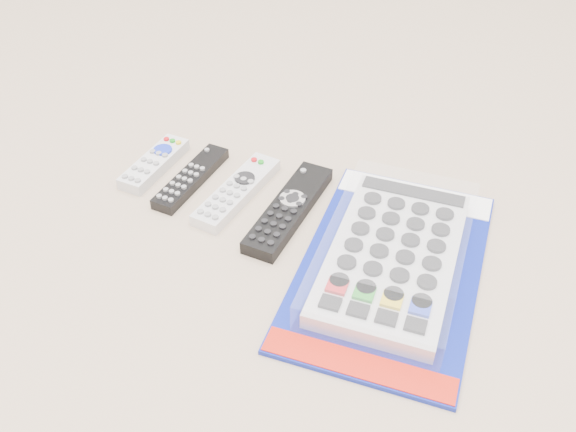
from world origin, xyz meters
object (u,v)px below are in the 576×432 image
(remote_slim_black, at_px, (191,178))
(jumbo_remote_packaged, at_px, (393,255))
(remote_small_grey, at_px, (154,163))
(remote_silver_dvd, at_px, (237,191))
(remote_large_black, at_px, (289,209))

(remote_slim_black, distance_m, jumbo_remote_packaged, 0.33)
(remote_small_grey, distance_m, jumbo_remote_packaged, 0.39)
(remote_small_grey, bearing_deg, remote_silver_dvd, -1.99)
(remote_small_grey, height_order, remote_large_black, remote_large_black)
(remote_small_grey, distance_m, remote_large_black, 0.23)
(remote_large_black, bearing_deg, remote_silver_dvd, 176.86)
(jumbo_remote_packaged, bearing_deg, remote_slim_black, 167.18)
(remote_slim_black, distance_m, remote_large_black, 0.16)
(remote_large_black, height_order, jumbo_remote_packaged, jumbo_remote_packaged)
(jumbo_remote_packaged, bearing_deg, remote_small_grey, 167.53)
(remote_slim_black, relative_size, remote_large_black, 0.79)
(remote_slim_black, bearing_deg, remote_large_black, -0.50)
(remote_silver_dvd, distance_m, jumbo_remote_packaged, 0.25)
(remote_slim_black, xyz_separation_m, remote_silver_dvd, (0.08, -0.01, 0.00))
(remote_large_black, bearing_deg, remote_small_grey, 177.56)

